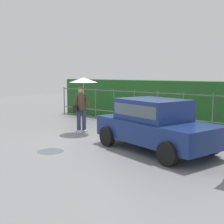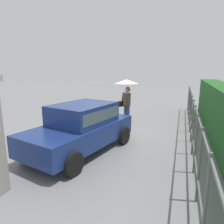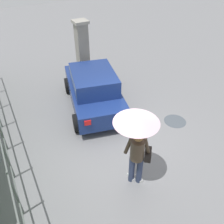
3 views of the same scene
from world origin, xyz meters
TOP-DOWN VIEW (x-y plane):
  - ground_plane at (0.00, 0.00)m, footprint 40.00×40.00m
  - car at (2.15, 0.07)m, footprint 3.97×2.51m
  - pedestrian at (-1.36, 0.55)m, footprint 1.06×1.06m
  - fence_section at (0.17, 3.34)m, footprint 11.80×0.05m
  - puddle_near at (-0.00, -2.03)m, footprint 0.76×0.76m

SIDE VIEW (x-z plane):
  - ground_plane at x=0.00m, z-range 0.00..0.00m
  - puddle_near at x=0.00m, z-range 0.00..0.00m
  - car at x=2.15m, z-range 0.06..1.54m
  - fence_section at x=0.17m, z-range 0.08..1.58m
  - pedestrian at x=-1.36m, z-range 0.51..2.58m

